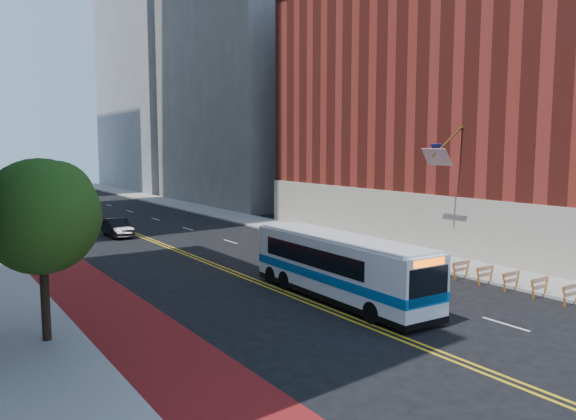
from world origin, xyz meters
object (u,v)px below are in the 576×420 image
(car_b, at_px, (117,228))
(transit_bus, at_px, (339,266))
(street_tree, at_px, (42,212))
(car_a, at_px, (19,241))

(car_b, bearing_deg, transit_bus, -81.51)
(street_tree, distance_m, transit_bus, 13.20)
(transit_bus, relative_size, car_a, 2.46)
(street_tree, distance_m, car_b, 25.48)
(transit_bus, xyz_separation_m, car_b, (-3.10, 24.49, -0.88))
(car_a, bearing_deg, street_tree, -98.83)
(car_b, bearing_deg, street_tree, -111.22)
(car_a, xyz_separation_m, car_b, (7.67, 2.94, -0.05))
(transit_bus, bearing_deg, street_tree, 175.27)
(transit_bus, height_order, car_a, transit_bus)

